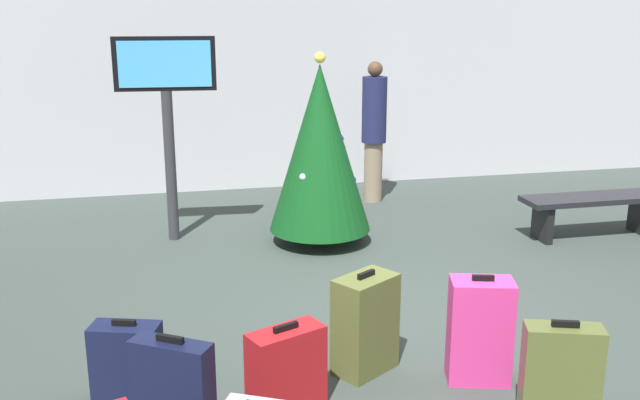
{
  "coord_description": "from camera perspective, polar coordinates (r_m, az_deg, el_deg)",
  "views": [
    {
      "loc": [
        -1.88,
        -5.19,
        2.52
      ],
      "look_at": [
        -0.57,
        0.65,
        0.9
      ],
      "focal_mm": 39.91,
      "sensor_mm": 36.0,
      "label": 1
    }
  ],
  "objects": [
    {
      "name": "ground_plane",
      "position": [
        6.07,
        6.66,
        -9.5
      ],
      "size": [
        16.0,
        16.0,
        0.0
      ],
      "primitive_type": "plane",
      "color": "#38423D"
    },
    {
      "name": "back_wall",
      "position": [
        10.25,
        -2.1,
        10.49
      ],
      "size": [
        16.0,
        0.2,
        3.38
      ],
      "primitive_type": "cube",
      "color": "silver",
      "rests_on": "ground_plane"
    },
    {
      "name": "holiday_tree",
      "position": [
        7.66,
        -0.01,
        4.16
      ],
      "size": [
        1.11,
        1.11,
        2.08
      ],
      "color": "#4C3319",
      "rests_on": "ground_plane"
    },
    {
      "name": "flight_info_kiosk",
      "position": [
        7.86,
        -12.21,
        8.14
      ],
      "size": [
        1.08,
        0.16,
        2.23
      ],
      "color": "#333338",
      "rests_on": "ground_plane"
    },
    {
      "name": "waiting_bench",
      "position": [
        8.58,
        21.09,
        -0.43
      ],
      "size": [
        1.65,
        0.44,
        0.48
      ],
      "color": "black",
      "rests_on": "ground_plane"
    },
    {
      "name": "traveller_0",
      "position": [
        9.43,
        4.35,
        5.75
      ],
      "size": [
        0.34,
        0.34,
        1.86
      ],
      "color": "gray",
      "rests_on": "ground_plane"
    },
    {
      "name": "suitcase_0",
      "position": [
        4.68,
        -2.72,
        -13.46
      ],
      "size": [
        0.54,
        0.39,
        0.6
      ],
      "color": "#B2191E",
      "rests_on": "ground_plane"
    },
    {
      "name": "suitcase_1",
      "position": [
        4.36,
        -11.67,
        -15.14
      ],
      "size": [
        0.49,
        0.39,
        0.73
      ],
      "color": "#141938",
      "rests_on": "ground_plane"
    },
    {
      "name": "suitcase_3",
      "position": [
        5.1,
        12.69,
        -10.19
      ],
      "size": [
        0.48,
        0.37,
        0.78
      ],
      "color": "#E5388C",
      "rests_on": "ground_plane"
    },
    {
      "name": "suitcase_4",
      "position": [
        4.7,
        18.7,
        -13.34
      ],
      "size": [
        0.5,
        0.32,
        0.72
      ],
      "color": "#59602D",
      "rests_on": "ground_plane"
    },
    {
      "name": "suitcase_6",
      "position": [
        4.94,
        -15.21,
        -12.5
      ],
      "size": [
        0.49,
        0.34,
        0.58
      ],
      "color": "#141938",
      "rests_on": "ground_plane"
    },
    {
      "name": "suitcase_8",
      "position": [
        5.11,
        3.65,
        -9.91
      ],
      "size": [
        0.52,
        0.47,
        0.75
      ],
      "color": "#59602D",
      "rests_on": "ground_plane"
    }
  ]
}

